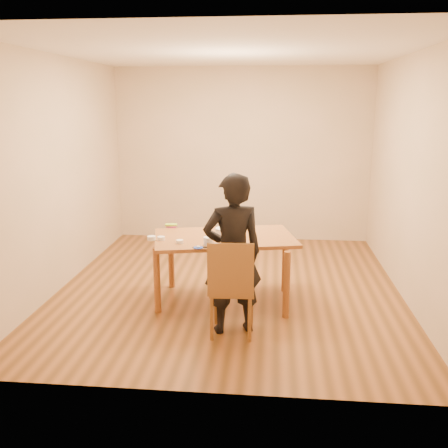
# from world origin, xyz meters

# --- Properties ---
(room_shell) EXTENTS (4.00, 4.50, 2.70)m
(room_shell) POSITION_xyz_m (0.00, 0.34, 1.35)
(room_shell) COLOR brown
(room_shell) RESTS_ON ground
(dining_table) EXTENTS (1.66, 1.20, 0.04)m
(dining_table) POSITION_xyz_m (-0.02, -0.43, 0.73)
(dining_table) COLOR brown
(dining_table) RESTS_ON floor
(dining_chair) EXTENTS (0.43, 0.43, 0.04)m
(dining_chair) POSITION_xyz_m (0.13, -1.20, 0.45)
(dining_chair) COLOR brown
(dining_chair) RESTS_ON floor
(cake_plate) EXTENTS (0.28, 0.28, 0.02)m
(cake_plate) POSITION_xyz_m (-0.02, -0.43, 0.76)
(cake_plate) COLOR #B40C13
(cake_plate) RESTS_ON dining_table
(cake) EXTENTS (0.20, 0.20, 0.06)m
(cake) POSITION_xyz_m (-0.02, -0.43, 0.80)
(cake) COLOR white
(cake) RESTS_ON cake_plate
(frosting_dome) EXTENTS (0.19, 0.19, 0.03)m
(frosting_dome) POSITION_xyz_m (-0.02, -0.43, 0.85)
(frosting_dome) COLOR white
(frosting_dome) RESTS_ON cake
(frosting_tub) EXTENTS (0.10, 0.10, 0.09)m
(frosting_tub) POSITION_xyz_m (-0.15, -0.78, 0.79)
(frosting_tub) COLOR white
(frosting_tub) RESTS_ON dining_table
(frosting_lid) EXTENTS (0.10, 0.10, 0.01)m
(frosting_lid) POSITION_xyz_m (-0.23, -0.89, 0.75)
(frosting_lid) COLOR #1B39B0
(frosting_lid) RESTS_ON dining_table
(frosting_dollop) EXTENTS (0.04, 0.04, 0.02)m
(frosting_dollop) POSITION_xyz_m (-0.23, -0.89, 0.77)
(frosting_dollop) COLOR white
(frosting_dollop) RESTS_ON frosting_lid
(ramekin_green) EXTENTS (0.07, 0.07, 0.04)m
(ramekin_green) POSITION_xyz_m (-0.45, -0.74, 0.77)
(ramekin_green) COLOR white
(ramekin_green) RESTS_ON dining_table
(ramekin_yellow) EXTENTS (0.08, 0.08, 0.04)m
(ramekin_yellow) POSITION_xyz_m (-0.67, -0.64, 0.77)
(ramekin_yellow) COLOR white
(ramekin_yellow) RESTS_ON dining_table
(ramekin_multi) EXTENTS (0.09, 0.09, 0.04)m
(ramekin_multi) POSITION_xyz_m (-0.77, -0.64, 0.77)
(ramekin_multi) COLOR white
(ramekin_multi) RESTS_ON dining_table
(candy_box_pink) EXTENTS (0.12, 0.07, 0.02)m
(candy_box_pink) POSITION_xyz_m (-0.67, -0.09, 0.76)
(candy_box_pink) COLOR #EF388A
(candy_box_pink) RESTS_ON dining_table
(candy_box_green) EXTENTS (0.14, 0.08, 0.02)m
(candy_box_green) POSITION_xyz_m (-0.67, -0.08, 0.78)
(candy_box_green) COLOR green
(candy_box_green) RESTS_ON candy_box_pink
(spatula) EXTENTS (0.16, 0.02, 0.01)m
(spatula) POSITION_xyz_m (-0.21, -0.88, 0.75)
(spatula) COLOR black
(spatula) RESTS_ON dining_table
(person) EXTENTS (0.65, 0.53, 1.55)m
(person) POSITION_xyz_m (0.13, -1.16, 0.78)
(person) COLOR black
(person) RESTS_ON floor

